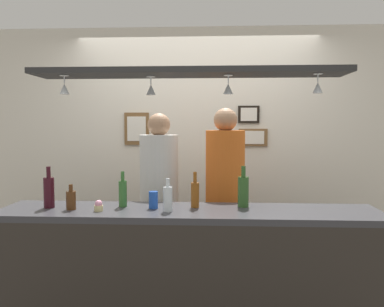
# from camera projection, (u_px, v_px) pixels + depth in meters

# --- Properties ---
(back_wall) EXTENTS (4.40, 0.06, 2.60)m
(back_wall) POSITION_uv_depth(u_px,v_px,m) (197.00, 152.00, 4.26)
(back_wall) COLOR silver
(back_wall) RESTS_ON ground_plane
(bar_counter) EXTENTS (2.70, 0.55, 0.98)m
(bar_counter) POSITION_uv_depth(u_px,v_px,m) (187.00, 260.00, 2.71)
(bar_counter) COLOR #38383D
(bar_counter) RESTS_ON ground_plane
(overhead_glass_rack) EXTENTS (2.20, 0.36, 0.04)m
(overhead_glass_rack) POSITION_uv_depth(u_px,v_px,m) (189.00, 72.00, 2.82)
(overhead_glass_rack) COLOR black
(hanging_wineglass_far_left) EXTENTS (0.07, 0.07, 0.13)m
(hanging_wineglass_far_left) POSITION_uv_depth(u_px,v_px,m) (64.00, 88.00, 2.81)
(hanging_wineglass_far_left) COLOR silver
(hanging_wineglass_far_left) RESTS_ON overhead_glass_rack
(hanging_wineglass_left) EXTENTS (0.07, 0.07, 0.13)m
(hanging_wineglass_left) POSITION_uv_depth(u_px,v_px,m) (151.00, 89.00, 2.87)
(hanging_wineglass_left) COLOR silver
(hanging_wineglass_left) RESTS_ON overhead_glass_rack
(hanging_wineglass_center_left) EXTENTS (0.07, 0.07, 0.13)m
(hanging_wineglass_center_left) POSITION_uv_depth(u_px,v_px,m) (228.00, 88.00, 2.80)
(hanging_wineglass_center_left) COLOR silver
(hanging_wineglass_center_left) RESTS_ON overhead_glass_rack
(hanging_wineglass_center) EXTENTS (0.07, 0.07, 0.13)m
(hanging_wineglass_center) POSITION_uv_depth(u_px,v_px,m) (318.00, 87.00, 2.72)
(hanging_wineglass_center) COLOR silver
(hanging_wineglass_center) RESTS_ON overhead_glass_rack
(person_left_white_patterned_shirt) EXTENTS (0.34, 0.34, 1.68)m
(person_left_white_patterned_shirt) POSITION_uv_depth(u_px,v_px,m) (159.00, 189.00, 3.53)
(person_left_white_patterned_shirt) COLOR #2D334C
(person_left_white_patterned_shirt) RESTS_ON ground_plane
(person_middle_orange_shirt) EXTENTS (0.34, 0.34, 1.73)m
(person_middle_orange_shirt) POSITION_uv_depth(u_px,v_px,m) (225.00, 187.00, 3.50)
(person_middle_orange_shirt) COLOR #2D334C
(person_middle_orange_shirt) RESTS_ON ground_plane
(bottle_beer_amber_tall) EXTENTS (0.06, 0.06, 0.26)m
(bottle_beer_amber_tall) POSITION_uv_depth(u_px,v_px,m) (195.00, 194.00, 2.91)
(bottle_beer_amber_tall) COLOR brown
(bottle_beer_amber_tall) RESTS_ON bar_counter
(bottle_champagne_green) EXTENTS (0.08, 0.08, 0.30)m
(bottle_champagne_green) POSITION_uv_depth(u_px,v_px,m) (243.00, 191.00, 2.92)
(bottle_champagne_green) COLOR #2D5623
(bottle_champagne_green) RESTS_ON bar_counter
(bottle_beer_green_import) EXTENTS (0.06, 0.06, 0.26)m
(bottle_beer_green_import) POSITION_uv_depth(u_px,v_px,m) (123.00, 193.00, 2.93)
(bottle_beer_green_import) COLOR #336B2D
(bottle_beer_green_import) RESTS_ON bar_counter
(bottle_soda_clear) EXTENTS (0.06, 0.06, 0.23)m
(bottle_soda_clear) POSITION_uv_depth(u_px,v_px,m) (168.00, 198.00, 2.77)
(bottle_soda_clear) COLOR silver
(bottle_soda_clear) RESTS_ON bar_counter
(bottle_wine_dark_red) EXTENTS (0.08, 0.08, 0.30)m
(bottle_wine_dark_red) POSITION_uv_depth(u_px,v_px,m) (49.00, 191.00, 2.89)
(bottle_wine_dark_red) COLOR #380F19
(bottle_wine_dark_red) RESTS_ON bar_counter
(bottle_beer_brown_stubby) EXTENTS (0.07, 0.07, 0.18)m
(bottle_beer_brown_stubby) POSITION_uv_depth(u_px,v_px,m) (71.00, 200.00, 2.83)
(bottle_beer_brown_stubby) COLOR #512D14
(bottle_beer_brown_stubby) RESTS_ON bar_counter
(drink_can) EXTENTS (0.07, 0.07, 0.12)m
(drink_can) POSITION_uv_depth(u_px,v_px,m) (153.00, 200.00, 2.87)
(drink_can) COLOR #1E4CB2
(drink_can) RESTS_ON bar_counter
(cupcake) EXTENTS (0.06, 0.06, 0.08)m
(cupcake) POSITION_uv_depth(u_px,v_px,m) (99.00, 206.00, 2.78)
(cupcake) COLOR beige
(cupcake) RESTS_ON bar_counter
(picture_frame_caricature) EXTENTS (0.26, 0.02, 0.34)m
(picture_frame_caricature) POSITION_uv_depth(u_px,v_px,m) (137.00, 129.00, 4.23)
(picture_frame_caricature) COLOR brown
(picture_frame_caricature) RESTS_ON back_wall
(picture_frame_upper_small) EXTENTS (0.22, 0.02, 0.18)m
(picture_frame_upper_small) POSITION_uv_depth(u_px,v_px,m) (249.00, 114.00, 4.16)
(picture_frame_upper_small) COLOR black
(picture_frame_upper_small) RESTS_ON back_wall
(picture_frame_lower_pair) EXTENTS (0.30, 0.02, 0.18)m
(picture_frame_lower_pair) POSITION_uv_depth(u_px,v_px,m) (253.00, 137.00, 4.17)
(picture_frame_lower_pair) COLOR brown
(picture_frame_lower_pair) RESTS_ON back_wall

